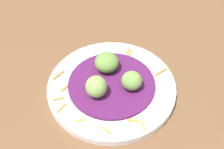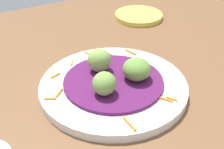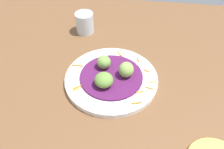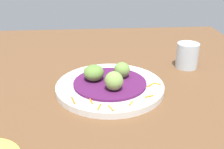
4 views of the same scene
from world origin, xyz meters
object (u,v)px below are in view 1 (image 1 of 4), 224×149
object	(u,v)px
guac_scoop_left	(107,62)
guac_scoop_center	(96,87)
guac_scoop_right	(132,81)
main_plate	(112,87)

from	to	relation	value
guac_scoop_left	guac_scoop_center	world-z (taller)	guac_scoop_center
guac_scoop_left	guac_scoop_right	xyz separation A→B (cm)	(1.15, -7.37, 0.03)
guac_scoop_right	main_plate	bearing A→B (deg)	128.89
main_plate	guac_scoop_left	bearing A→B (deg)	68.89
main_plate	guac_scoop_center	size ratio (longest dim) A/B	5.95
guac_scoop_center	guac_scoop_right	distance (cm)	7.47
guac_scoop_right	guac_scoop_left	bearing A→B (deg)	98.89
guac_scoop_left	guac_scoop_right	size ratio (longest dim) A/B	1.23
guac_scoop_center	guac_scoop_right	size ratio (longest dim) A/B	1.07
guac_scoop_left	guac_scoop_right	bearing A→B (deg)	-81.11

